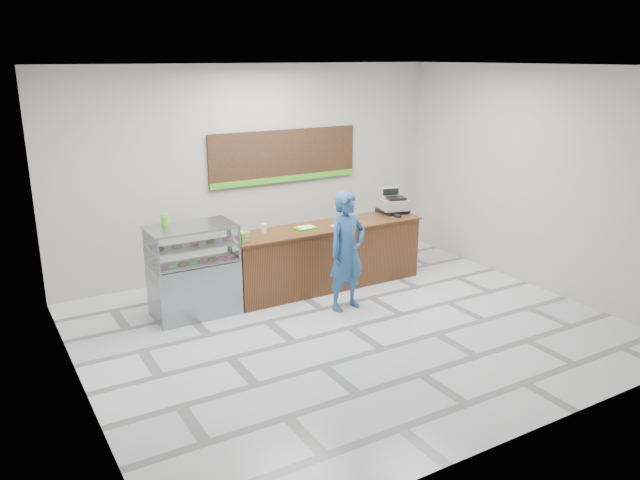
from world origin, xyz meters
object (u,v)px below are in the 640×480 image
sales_counter (326,256)px  customer (347,251)px  cash_register (392,203)px  serving_tray (305,228)px  display_case (194,270)px

sales_counter → customer: bearing=-102.7°
cash_register → serving_tray: bearing=-160.9°
sales_counter → display_case: bearing=-180.0°
display_case → cash_register: (3.64, 0.16, 0.51)m
serving_tray → customer: (0.16, -0.94, -0.16)m
cash_register → customer: customer is taller
serving_tray → display_case: bearing=179.4°
sales_counter → display_case: display_case is taller
sales_counter → customer: 1.01m
sales_counter → cash_register: 1.58m
cash_register → serving_tray: cash_register is taller
display_case → customer: customer is taller
display_case → customer: 2.22m
display_case → serving_tray: bearing=0.6°
sales_counter → display_case: (-2.22, -0.00, 0.16)m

